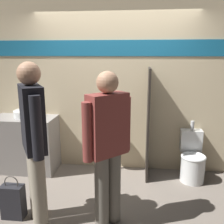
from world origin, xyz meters
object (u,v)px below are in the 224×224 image
object	(u,v)px
sink_basin	(27,113)
person_in_vest	(108,144)
urinal_near_counter	(104,127)
toilet	(192,161)
cell_phone	(39,119)
shopping_bag	(13,201)
person_with_lanyard	(34,139)

from	to	relation	value
sink_basin	person_in_vest	bearing A→B (deg)	-40.15
urinal_near_counter	person_in_vest	distance (m)	1.34
urinal_near_counter	toilet	bearing A→B (deg)	-6.26
sink_basin	toilet	distance (m)	2.68
cell_phone	urinal_near_counter	bearing A→B (deg)	13.00
person_in_vest	shopping_bag	size ratio (longest dim) A/B	3.24
cell_phone	person_in_vest	distance (m)	1.62
sink_basin	cell_phone	bearing A→B (deg)	-32.00
sink_basin	person_in_vest	size ratio (longest dim) A/B	0.25
sink_basin	person_with_lanyard	world-z (taller)	person_with_lanyard
cell_phone	shopping_bag	size ratio (longest dim) A/B	0.26
urinal_near_counter	sink_basin	bearing A→B (deg)	-176.77
sink_basin	shopping_bag	distance (m)	1.51
person_in_vest	shopping_bag	bearing A→B (deg)	137.90
shopping_bag	sink_basin	bearing A→B (deg)	105.59
sink_basin	cell_phone	xyz separation A→B (m)	(0.25, -0.16, -0.05)
sink_basin	urinal_near_counter	xyz separation A→B (m)	(1.23, 0.07, -0.21)
sink_basin	shopping_bag	xyz separation A→B (m)	(0.35, -1.27, -0.73)
person_with_lanyard	urinal_near_counter	bearing A→B (deg)	-54.31
person_in_vest	urinal_near_counter	bearing A→B (deg)	56.10
sink_basin	shopping_bag	bearing A→B (deg)	-74.41
cell_phone	shopping_bag	world-z (taller)	cell_phone
sink_basin	urinal_near_counter	bearing A→B (deg)	3.23
cell_phone	toilet	xyz separation A→B (m)	(2.35, 0.08, -0.59)
cell_phone	sink_basin	bearing A→B (deg)	148.00
urinal_near_counter	shopping_bag	distance (m)	1.68
person_with_lanyard	shopping_bag	distance (m)	0.85
cell_phone	person_with_lanyard	size ratio (longest dim) A/B	0.08
person_in_vest	toilet	bearing A→B (deg)	1.65
urinal_near_counter	shopping_bag	size ratio (longest dim) A/B	2.09
toilet	shopping_bag	size ratio (longest dim) A/B	1.65
toilet	person_in_vest	distance (m)	1.74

